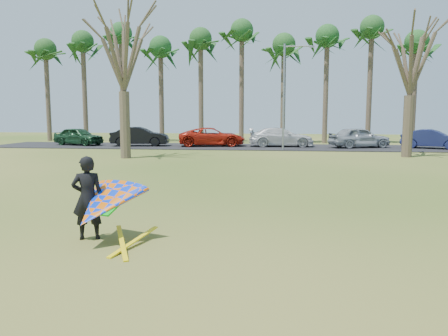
# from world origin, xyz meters

# --- Properties ---
(ground) EXTENTS (100.00, 100.00, 0.00)m
(ground) POSITION_xyz_m (0.00, 0.00, 0.00)
(ground) COLOR #214B10
(ground) RESTS_ON ground
(parking_strip) EXTENTS (46.00, 7.00, 0.06)m
(parking_strip) POSITION_xyz_m (0.00, 25.00, 0.03)
(parking_strip) COLOR black
(parking_strip) RESTS_ON ground
(palm_0) EXTENTS (4.84, 4.84, 10.84)m
(palm_0) POSITION_xyz_m (-22.00, 31.00, 9.17)
(palm_0) COLOR #48382B
(palm_0) RESTS_ON ground
(palm_1) EXTENTS (4.84, 4.84, 11.54)m
(palm_1) POSITION_xyz_m (-18.00, 31.00, 9.85)
(palm_1) COLOR #4A3A2C
(palm_1) RESTS_ON ground
(palm_2) EXTENTS (4.84, 4.84, 12.24)m
(palm_2) POSITION_xyz_m (-14.00, 31.00, 10.52)
(palm_2) COLOR brown
(palm_2) RESTS_ON ground
(palm_3) EXTENTS (4.84, 4.84, 10.84)m
(palm_3) POSITION_xyz_m (-10.00, 31.00, 9.17)
(palm_3) COLOR brown
(palm_3) RESTS_ON ground
(palm_4) EXTENTS (4.84, 4.84, 11.54)m
(palm_4) POSITION_xyz_m (-6.00, 31.00, 9.85)
(palm_4) COLOR brown
(palm_4) RESTS_ON ground
(palm_5) EXTENTS (4.84, 4.84, 12.24)m
(palm_5) POSITION_xyz_m (-2.00, 31.00, 10.52)
(palm_5) COLOR #4A382C
(palm_5) RESTS_ON ground
(palm_6) EXTENTS (4.84, 4.84, 10.84)m
(palm_6) POSITION_xyz_m (2.00, 31.00, 9.17)
(palm_6) COLOR brown
(palm_6) RESTS_ON ground
(palm_7) EXTENTS (4.84, 4.84, 11.54)m
(palm_7) POSITION_xyz_m (6.00, 31.00, 9.85)
(palm_7) COLOR brown
(palm_7) RESTS_ON ground
(palm_8) EXTENTS (4.84, 4.84, 12.24)m
(palm_8) POSITION_xyz_m (10.00, 31.00, 10.52)
(palm_8) COLOR #4A3B2C
(palm_8) RESTS_ON ground
(palm_9) EXTENTS (4.84, 4.84, 10.84)m
(palm_9) POSITION_xyz_m (14.00, 31.00, 9.17)
(palm_9) COLOR #4D3C2E
(palm_9) RESTS_ON ground
(bare_tree_left) EXTENTS (6.60, 6.60, 9.70)m
(bare_tree_left) POSITION_xyz_m (-8.00, 15.00, 6.92)
(bare_tree_left) COLOR #4A3E2C
(bare_tree_left) RESTS_ON ground
(bare_tree_right) EXTENTS (6.27, 6.27, 9.21)m
(bare_tree_right) POSITION_xyz_m (10.00, 18.00, 6.57)
(bare_tree_right) COLOR #463A2A
(bare_tree_right) RESTS_ON ground
(streetlight) EXTENTS (2.28, 0.18, 8.00)m
(streetlight) POSITION_xyz_m (2.16, 22.00, 4.46)
(streetlight) COLOR gray
(streetlight) RESTS_ON ground
(car_0) EXTENTS (4.87, 3.05, 1.55)m
(car_0) POSITION_xyz_m (-15.88, 24.83, 0.83)
(car_0) COLOR #183C21
(car_0) RESTS_ON parking_strip
(car_1) EXTENTS (5.08, 2.33, 1.61)m
(car_1) POSITION_xyz_m (-10.20, 24.59, 0.87)
(car_1) COLOR black
(car_1) RESTS_ON parking_strip
(car_2) EXTENTS (6.04, 3.57, 1.57)m
(car_2) POSITION_xyz_m (-4.02, 25.17, 0.85)
(car_2) COLOR #AC1D0D
(car_2) RESTS_ON parking_strip
(car_3) EXTENTS (5.56, 2.54, 1.58)m
(car_3) POSITION_xyz_m (1.86, 25.41, 0.85)
(car_3) COLOR silver
(car_3) RESTS_ON parking_strip
(car_4) EXTENTS (5.30, 3.50, 1.68)m
(car_4) POSITION_xyz_m (8.19, 25.03, 0.90)
(car_4) COLOR #949AA0
(car_4) RESTS_ON parking_strip
(car_5) EXTENTS (4.86, 3.36, 1.52)m
(car_5) POSITION_xyz_m (13.79, 24.81, 0.82)
(car_5) COLOR #191F4D
(car_5) RESTS_ON parking_strip
(kite_flyer) EXTENTS (2.13, 2.39, 2.06)m
(kite_flyer) POSITION_xyz_m (-2.13, -2.76, 0.86)
(kite_flyer) COLOR black
(kite_flyer) RESTS_ON ground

